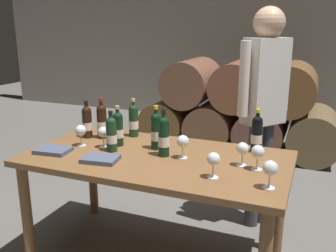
{
  "coord_description": "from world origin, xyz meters",
  "views": [
    {
      "loc": [
        0.94,
        -2.1,
        1.59
      ],
      "look_at": [
        0.0,
        0.2,
        0.91
      ],
      "focal_mm": 39.89,
      "sensor_mm": 36.0,
      "label": 1
    }
  ],
  "objects_px": {
    "wine_bottle_5": "(118,128)",
    "wine_glass_3": "(81,131)",
    "wine_bottle_3": "(133,120)",
    "wine_glass_1": "(213,160)",
    "tasting_notebook": "(101,159)",
    "sommelier_presenting": "(264,99)",
    "dining_table": "(157,169)",
    "wine_bottle_2": "(111,134)",
    "wine_bottle_4": "(257,134)",
    "wine_glass_2": "(243,149)",
    "wine_bottle_7": "(164,136)",
    "wine_bottle_0": "(156,130)",
    "wine_bottle_6": "(102,121)",
    "wine_glass_6": "(183,142)",
    "wine_glass_4": "(258,153)",
    "wine_glass_5": "(103,133)",
    "leather_ledger": "(53,150)",
    "wine_bottle_1": "(87,122)",
    "wine_glass_0": "(270,169)"
  },
  "relations": [
    {
      "from": "wine_bottle_7",
      "to": "wine_glass_5",
      "type": "height_order",
      "value": "wine_bottle_7"
    },
    {
      "from": "wine_glass_1",
      "to": "wine_bottle_2",
      "type": "bearing_deg",
      "value": 166.3
    },
    {
      "from": "wine_glass_4",
      "to": "wine_glass_5",
      "type": "height_order",
      "value": "wine_glass_4"
    },
    {
      "from": "wine_bottle_4",
      "to": "wine_glass_5",
      "type": "distance_m",
      "value": 1.04
    },
    {
      "from": "wine_glass_1",
      "to": "wine_bottle_7",
      "type": "bearing_deg",
      "value": 149.53
    },
    {
      "from": "wine_bottle_1",
      "to": "wine_bottle_7",
      "type": "xyz_separation_m",
      "value": [
        0.69,
        -0.16,
        0.01
      ]
    },
    {
      "from": "wine_bottle_7",
      "to": "wine_glass_1",
      "type": "relative_size",
      "value": 2.1
    },
    {
      "from": "wine_glass_3",
      "to": "sommelier_presenting",
      "type": "xyz_separation_m",
      "value": [
        1.13,
        0.76,
        0.18
      ]
    },
    {
      "from": "wine_bottle_6",
      "to": "wine_glass_4",
      "type": "bearing_deg",
      "value": -10.0
    },
    {
      "from": "wine_bottle_6",
      "to": "wine_bottle_1",
      "type": "bearing_deg",
      "value": -165.27
    },
    {
      "from": "wine_bottle_7",
      "to": "wine_bottle_0",
      "type": "bearing_deg",
      "value": 133.35
    },
    {
      "from": "wine_bottle_6",
      "to": "wine_glass_1",
      "type": "distance_m",
      "value": 1.06
    },
    {
      "from": "wine_glass_6",
      "to": "wine_glass_0",
      "type": "bearing_deg",
      "value": -24.27
    },
    {
      "from": "wine_bottle_4",
      "to": "wine_bottle_0",
      "type": "bearing_deg",
      "value": -163.06
    },
    {
      "from": "wine_glass_6",
      "to": "wine_bottle_6",
      "type": "bearing_deg",
      "value": 165.29
    },
    {
      "from": "tasting_notebook",
      "to": "wine_bottle_4",
      "type": "bearing_deg",
      "value": 24.37
    },
    {
      "from": "wine_glass_6",
      "to": "tasting_notebook",
      "type": "bearing_deg",
      "value": -151.91
    },
    {
      "from": "wine_bottle_5",
      "to": "wine_glass_6",
      "type": "relative_size",
      "value": 1.87
    },
    {
      "from": "sommelier_presenting",
      "to": "wine_glass_3",
      "type": "bearing_deg",
      "value": -146.15
    },
    {
      "from": "wine_glass_1",
      "to": "wine_glass_4",
      "type": "distance_m",
      "value": 0.3
    },
    {
      "from": "sommelier_presenting",
      "to": "dining_table",
      "type": "bearing_deg",
      "value": -126.79
    },
    {
      "from": "wine_glass_2",
      "to": "wine_glass_6",
      "type": "distance_m",
      "value": 0.38
    },
    {
      "from": "wine_bottle_3",
      "to": "wine_glass_1",
      "type": "relative_size",
      "value": 1.95
    },
    {
      "from": "wine_bottle_0",
      "to": "wine_bottle_7",
      "type": "xyz_separation_m",
      "value": [
        0.1,
        -0.11,
        0.0
      ]
    },
    {
      "from": "tasting_notebook",
      "to": "wine_bottle_7",
      "type": "bearing_deg",
      "value": 28.51
    },
    {
      "from": "wine_bottle_6",
      "to": "wine_glass_3",
      "type": "bearing_deg",
      "value": -99.76
    },
    {
      "from": "wine_bottle_6",
      "to": "wine_bottle_7",
      "type": "bearing_deg",
      "value": -18.01
    },
    {
      "from": "wine_bottle_5",
      "to": "tasting_notebook",
      "type": "xyz_separation_m",
      "value": [
        0.05,
        -0.32,
        -0.11
      ]
    },
    {
      "from": "wine_bottle_2",
      "to": "wine_glass_3",
      "type": "relative_size",
      "value": 1.83
    },
    {
      "from": "tasting_notebook",
      "to": "sommelier_presenting",
      "type": "height_order",
      "value": "sommelier_presenting"
    },
    {
      "from": "dining_table",
      "to": "wine_glass_2",
      "type": "distance_m",
      "value": 0.59
    },
    {
      "from": "wine_glass_0",
      "to": "wine_bottle_7",
      "type": "bearing_deg",
      "value": 159.97
    },
    {
      "from": "wine_bottle_7",
      "to": "wine_glass_3",
      "type": "height_order",
      "value": "wine_bottle_7"
    },
    {
      "from": "wine_bottle_6",
      "to": "wine_glass_6",
      "type": "distance_m",
      "value": 0.74
    },
    {
      "from": "sommelier_presenting",
      "to": "wine_bottle_6",
      "type": "bearing_deg",
      "value": -153.65
    },
    {
      "from": "wine_bottle_2",
      "to": "wine_bottle_4",
      "type": "height_order",
      "value": "wine_bottle_4"
    },
    {
      "from": "wine_glass_2",
      "to": "wine_bottle_3",
      "type": "bearing_deg",
      "value": 160.99
    },
    {
      "from": "wine_bottle_5",
      "to": "wine_glass_3",
      "type": "distance_m",
      "value": 0.26
    },
    {
      "from": "wine_bottle_3",
      "to": "sommelier_presenting",
      "type": "bearing_deg",
      "value": 24.7
    },
    {
      "from": "wine_bottle_3",
      "to": "wine_glass_4",
      "type": "distance_m",
      "value": 1.04
    },
    {
      "from": "wine_glass_2",
      "to": "wine_glass_5",
      "type": "xyz_separation_m",
      "value": [
        -0.96,
        -0.01,
        0.0
      ]
    },
    {
      "from": "wine_bottle_4",
      "to": "wine_bottle_7",
      "type": "xyz_separation_m",
      "value": [
        -0.54,
        -0.31,
        0.01
      ]
    },
    {
      "from": "wine_glass_3",
      "to": "wine_glass_4",
      "type": "bearing_deg",
      "value": 0.42
    },
    {
      "from": "wine_bottle_2",
      "to": "wine_glass_4",
      "type": "bearing_deg",
      "value": 1.68
    },
    {
      "from": "wine_bottle_7",
      "to": "wine_glass_4",
      "type": "bearing_deg",
      "value": -1.87
    },
    {
      "from": "wine_bottle_5",
      "to": "leather_ledger",
      "type": "relative_size",
      "value": 1.3
    },
    {
      "from": "wine_bottle_1",
      "to": "sommelier_presenting",
      "type": "relative_size",
      "value": 0.16
    },
    {
      "from": "wine_bottle_0",
      "to": "tasting_notebook",
      "type": "distance_m",
      "value": 0.43
    },
    {
      "from": "wine_bottle_7",
      "to": "tasting_notebook",
      "type": "distance_m",
      "value": 0.43
    },
    {
      "from": "wine_glass_6",
      "to": "wine_glass_4",
      "type": "bearing_deg",
      "value": -2.68
    }
  ]
}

